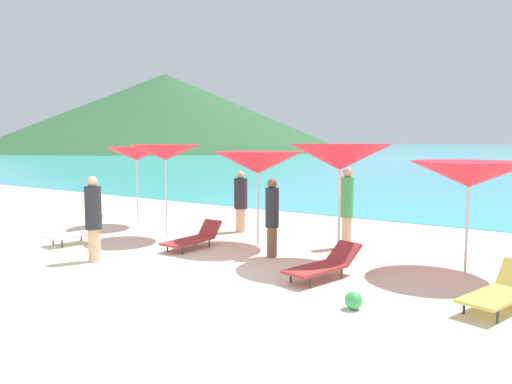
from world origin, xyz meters
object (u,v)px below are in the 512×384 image
object	(u,v)px
umbrella_4	(469,174)
beachgoer_1	(93,217)
lounge_chair_3	(501,291)
lounge_chair_1	(194,238)
umbrella_2	(258,163)
beachgoer_3	(347,204)
lounge_chair_2	(324,264)
umbrella_1	(165,152)
umbrella_0	(136,154)
beachgoer_2	(241,200)
beachgoer_4	(272,215)
umbrella_3	(340,157)
beach_ball	(354,300)
lounge_chair_0	(77,232)

from	to	relation	value
umbrella_4	beachgoer_1	world-z (taller)	umbrella_4
lounge_chair_3	beachgoer_1	size ratio (longest dim) A/B	0.93
lounge_chair_1	lounge_chair_3	bearing A→B (deg)	-4.13
umbrella_2	beachgoer_3	world-z (taller)	umbrella_2
lounge_chair_2	umbrella_1	bearing A→B (deg)	-178.55
umbrella_0	lounge_chair_3	world-z (taller)	umbrella_0
beachgoer_2	beachgoer_4	world-z (taller)	beachgoer_4
umbrella_1	beachgoer_4	bearing A→B (deg)	-2.94
lounge_chair_1	beachgoer_2	world-z (taller)	beachgoer_2
lounge_chair_3	umbrella_4	bearing A→B (deg)	130.58
umbrella_2	beachgoer_2	bearing A→B (deg)	139.10
umbrella_0	beachgoer_3	bearing A→B (deg)	6.25
lounge_chair_1	lounge_chair_3	distance (m)	6.52
lounge_chair_3	beachgoer_1	world-z (taller)	beachgoer_1
umbrella_3	beachgoer_1	distance (m)	5.14
umbrella_3	beach_ball	world-z (taller)	umbrella_3
lounge_chair_3	beachgoer_4	bearing A→B (deg)	-174.94
lounge_chair_0	beach_ball	bearing A→B (deg)	4.16
lounge_chair_2	beach_ball	size ratio (longest dim) A/B	6.41
lounge_chair_0	lounge_chair_3	world-z (taller)	lounge_chair_0
lounge_chair_3	beach_ball	xyz separation A→B (m)	(-1.77, -1.22, -0.14)
lounge_chair_3	beachgoer_2	bearing A→B (deg)	173.14
umbrella_4	lounge_chair_3	xyz separation A→B (m)	(0.86, -1.85, -1.57)
umbrella_3	beach_ball	distance (m)	3.42
lounge_chair_1	lounge_chair_2	bearing A→B (deg)	-8.31
umbrella_1	umbrella_2	size ratio (longest dim) A/B	1.07
umbrella_4	beachgoer_2	world-z (taller)	umbrella_4
beachgoer_4	beachgoer_2	bearing A→B (deg)	38.18
lounge_chair_3	lounge_chair_0	bearing A→B (deg)	-160.19
beachgoer_2	beach_ball	size ratio (longest dim) A/B	6.22
beachgoer_1	lounge_chair_1	bearing A→B (deg)	-78.28
lounge_chair_3	lounge_chair_2	bearing A→B (deg)	-163.80
lounge_chair_3	beach_ball	bearing A→B (deg)	-129.65
umbrella_4	lounge_chair_0	bearing A→B (deg)	-163.23
lounge_chair_1	beachgoer_2	xyz separation A→B (m)	(-0.32, 2.28, 0.63)
beachgoer_1	umbrella_0	bearing A→B (deg)	-20.16
lounge_chair_0	beachgoer_3	world-z (taller)	beachgoer_3
lounge_chair_0	beachgoer_1	distance (m)	2.11
umbrella_1	lounge_chair_2	size ratio (longest dim) A/B	1.39
umbrella_0	beach_ball	bearing A→B (deg)	-21.20
umbrella_0	lounge_chair_0	world-z (taller)	umbrella_0
umbrella_0	umbrella_4	distance (m)	9.01
umbrella_2	beach_ball	world-z (taller)	umbrella_2
umbrella_4	lounge_chair_1	size ratio (longest dim) A/B	1.35
lounge_chair_1	beachgoer_1	size ratio (longest dim) A/B	0.91
umbrella_3	beachgoer_1	xyz separation A→B (m)	(-4.19, -2.71, -1.21)
umbrella_3	beach_ball	bearing A→B (deg)	-60.34
lounge_chair_2	beachgoer_1	world-z (taller)	beachgoer_1
lounge_chair_1	lounge_chair_2	world-z (taller)	lounge_chair_1
umbrella_1	umbrella_2	world-z (taller)	umbrella_1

